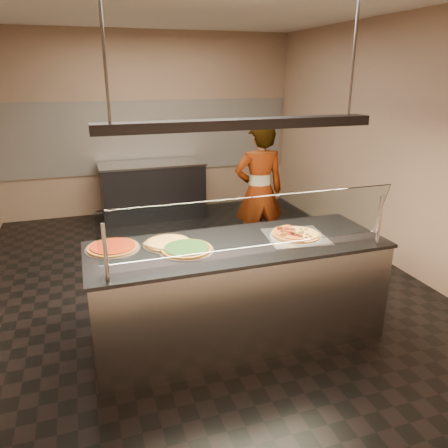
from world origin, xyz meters
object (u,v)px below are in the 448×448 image
object	(u,v)px
pizza_tomato	(113,247)
heat_lamp_housing	(239,124)
half_pizza_pepperoni	(285,234)
worker	(259,192)
sneeze_guard	(254,223)
prep_table	(153,190)
half_pizza_sausage	(306,233)
pizza_cheese	(168,243)
pizza_spatula	(156,246)
pizza_spinach	(186,249)
perforated_tray	(296,236)
serving_counter	(238,291)

from	to	relation	value
pizza_tomato	heat_lamp_housing	world-z (taller)	heat_lamp_housing
half_pizza_pepperoni	worker	world-z (taller)	worker
sneeze_guard	prep_table	distance (m)	4.22
half_pizza_sausage	pizza_cheese	size ratio (longest dim) A/B	1.07
half_pizza_sausage	worker	size ratio (longest dim) A/B	0.26
half_pizza_pepperoni	pizza_spatula	world-z (taller)	half_pizza_pepperoni
sneeze_guard	pizza_spinach	size ratio (longest dim) A/B	5.14
pizza_spinach	sneeze_guard	bearing A→B (deg)	-34.65
pizza_spatula	pizza_spinach	bearing A→B (deg)	-25.50
heat_lamp_housing	half_pizza_sausage	bearing A→B (deg)	-1.70
perforated_tray	heat_lamp_housing	distance (m)	1.15
heat_lamp_housing	half_pizza_pepperoni	bearing A→B (deg)	-2.14
pizza_spinach	pizza_spatula	size ratio (longest dim) A/B	1.75
worker	heat_lamp_housing	xyz separation A→B (m)	(-0.90, -1.68, 1.06)
pizza_cheese	worker	size ratio (longest dim) A/B	0.24
sneeze_guard	perforated_tray	bearing A→B (deg)	30.64
prep_table	worker	bearing A→B (deg)	-64.08
sneeze_guard	pizza_spinach	distance (m)	0.63
half_pizza_pepperoni	half_pizza_sausage	distance (m)	0.21
pizza_spinach	pizza_cheese	bearing A→B (deg)	121.66
serving_counter	heat_lamp_housing	xyz separation A→B (m)	(-0.00, 0.00, 1.48)
sneeze_guard	worker	xyz separation A→B (m)	(0.90, 2.03, -0.34)
perforated_tray	pizza_cheese	world-z (taller)	pizza_cheese
serving_counter	worker	xyz separation A→B (m)	(0.90, 1.68, 0.42)
sneeze_guard	perforated_tray	size ratio (longest dim) A/B	3.99
serving_counter	perforated_tray	xyz separation A→B (m)	(0.55, -0.02, 0.47)
pizza_tomato	worker	xyz separation A→B (m)	(1.95, 1.47, -0.05)
sneeze_guard	pizza_tomato	bearing A→B (deg)	151.93
serving_counter	half_pizza_pepperoni	bearing A→B (deg)	-2.14
prep_table	pizza_spinach	bearing A→B (deg)	-95.07
pizza_cheese	pizza_tomato	bearing A→B (deg)	174.44
pizza_tomato	worker	world-z (taller)	worker
worker	sneeze_guard	bearing A→B (deg)	70.64
half_pizza_sausage	prep_table	size ratio (longest dim) A/B	0.27
pizza_tomato	pizza_spatula	xyz separation A→B (m)	(0.34, -0.12, 0.01)
heat_lamp_housing	perforated_tray	bearing A→B (deg)	-1.80
serving_counter	half_pizza_pepperoni	distance (m)	0.67
perforated_tray	half_pizza_pepperoni	xyz separation A→B (m)	(-0.10, 0.00, 0.03)
half_pizza_sausage	prep_table	distance (m)	3.94
serving_counter	pizza_spinach	bearing A→B (deg)	-177.49
pizza_tomato	half_pizza_sausage	bearing A→B (deg)	-7.85
pizza_spinach	pizza_cheese	size ratio (longest dim) A/B	1.07
serving_counter	perforated_tray	world-z (taller)	perforated_tray
pizza_cheese	sneeze_guard	bearing A→B (deg)	-41.30
pizza_spatula	perforated_tray	bearing A→B (deg)	-4.99
pizza_spatula	prep_table	xyz separation A→B (m)	(0.58, 3.71, -0.49)
half_pizza_pepperoni	half_pizza_sausage	world-z (taller)	half_pizza_pepperoni
serving_counter	heat_lamp_housing	distance (m)	1.48
half_pizza_sausage	worker	world-z (taller)	worker
serving_counter	half_pizza_sausage	xyz separation A→B (m)	(0.66, -0.02, 0.49)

